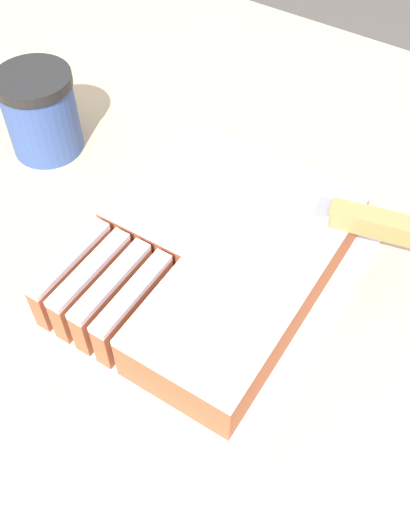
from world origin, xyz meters
The scene contains 5 objects.
countertop centered at (0.00, 0.00, 0.47)m, with size 1.40×1.10×0.94m.
cake_board centered at (-0.02, 0.02, 0.94)m, with size 0.28×0.34×0.01m.
cake centered at (-0.02, 0.03, 0.98)m, with size 0.23×0.29×0.06m.
knife centered at (0.09, 0.11, 1.01)m, with size 0.27×0.08×0.02m.
coffee_cup centered at (-0.31, 0.09, 0.99)m, with size 0.09×0.09×0.11m.
Camera 1 is at (0.18, -0.30, 1.45)m, focal length 42.00 mm.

